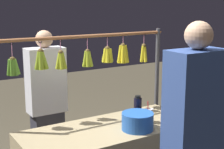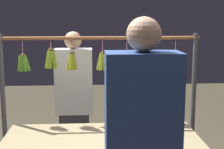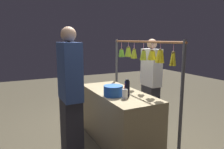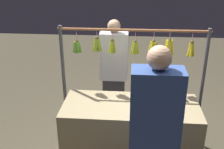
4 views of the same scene
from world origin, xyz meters
name	(u,v)px [view 1 (image 1 of 4)]	position (x,y,z in m)	size (l,w,h in m)	color
display_rack	(86,76)	(0.00, -0.45, 1.19)	(1.84, 0.14, 1.61)	#4C4C51
water_bottle	(138,109)	(-0.30, 0.01, 0.92)	(0.07, 0.07, 0.25)	black
blue_bucket	(138,121)	(-0.18, 0.17, 0.88)	(0.28, 0.28, 0.15)	#2458B0
drink_cup	(149,116)	(-0.37, 0.08, 0.87)	(0.08, 0.08, 0.20)	silver
vendor_person	(47,109)	(0.26, -0.83, 0.80)	(0.38, 0.21, 1.61)	#2D2D38
customer_person	(193,147)	(-0.21, 0.80, 0.87)	(0.42, 0.23, 1.76)	#2D2D38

